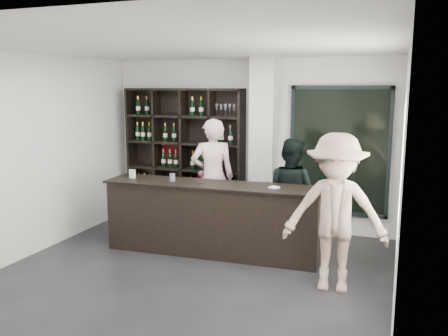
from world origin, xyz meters
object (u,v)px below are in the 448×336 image
at_px(tasting_counter, 212,219).
at_px(customer, 335,213).
at_px(wine_shelf, 184,156).
at_px(taster_pink, 213,177).
at_px(taster_black, 290,193).

relative_size(tasting_counter, customer, 1.67).
distance_m(wine_shelf, taster_pink, 0.97).
distance_m(wine_shelf, taster_black, 2.25).
distance_m(tasting_counter, taster_pink, 1.03).
bearing_deg(taster_pink, customer, 120.95).
distance_m(tasting_counter, customer, 2.00).
distance_m(tasting_counter, taster_black, 1.26).
bearing_deg(tasting_counter, customer, -22.13).
relative_size(wine_shelf, tasting_counter, 0.75).
bearing_deg(customer, taster_pink, 140.06).
bearing_deg(customer, taster_black, 117.04).
height_order(taster_pink, customer, taster_pink).
bearing_deg(wine_shelf, customer, -34.90).
xyz_separation_m(tasting_counter, taster_black, (0.99, 0.70, 0.31)).
bearing_deg(wine_shelf, taster_pink, -35.59).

